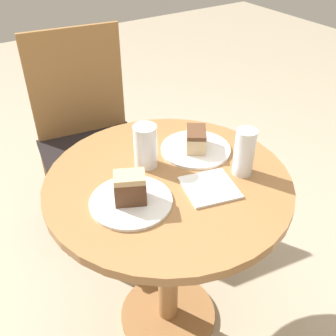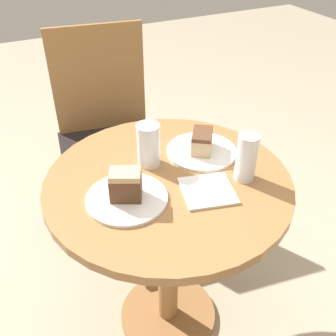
{
  "view_description": "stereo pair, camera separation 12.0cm",
  "coord_description": "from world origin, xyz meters",
  "px_view_note": "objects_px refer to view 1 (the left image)",
  "views": [
    {
      "loc": [
        -0.53,
        -0.82,
        1.47
      ],
      "look_at": [
        0.0,
        0.0,
        0.77
      ],
      "focal_mm": 42.0,
      "sensor_mm": 36.0,
      "label": 1
    },
    {
      "loc": [
        -0.43,
        -0.88,
        1.47
      ],
      "look_at": [
        0.0,
        0.0,
        0.77
      ],
      "focal_mm": 42.0,
      "sensor_mm": 36.0,
      "label": 2
    }
  ],
  "objects_px": {
    "cake_slice_near": "(130,188)",
    "cake_slice_far": "(196,139)",
    "plate_near": "(131,201)",
    "glass_water": "(244,155)",
    "plate_far": "(196,149)",
    "glass_lemonade": "(145,149)",
    "chair": "(88,132)"
  },
  "relations": [
    {
      "from": "cake_slice_near",
      "to": "glass_water",
      "type": "height_order",
      "value": "glass_water"
    },
    {
      "from": "plate_near",
      "to": "cake_slice_near",
      "type": "bearing_deg",
      "value": -90.0
    },
    {
      "from": "cake_slice_far",
      "to": "glass_water",
      "type": "height_order",
      "value": "glass_water"
    },
    {
      "from": "cake_slice_near",
      "to": "glass_lemonade",
      "type": "xyz_separation_m",
      "value": [
        0.13,
        0.14,
        0.01
      ]
    },
    {
      "from": "plate_near",
      "to": "cake_slice_far",
      "type": "bearing_deg",
      "value": 21.05
    },
    {
      "from": "cake_slice_far",
      "to": "plate_far",
      "type": "bearing_deg",
      "value": 90.0
    },
    {
      "from": "cake_slice_near",
      "to": "cake_slice_far",
      "type": "relative_size",
      "value": 0.89
    },
    {
      "from": "glass_water",
      "to": "chair",
      "type": "bearing_deg",
      "value": 101.51
    },
    {
      "from": "cake_slice_far",
      "to": "glass_water",
      "type": "relative_size",
      "value": 0.79
    },
    {
      "from": "chair",
      "to": "glass_lemonade",
      "type": "height_order",
      "value": "chair"
    },
    {
      "from": "chair",
      "to": "glass_water",
      "type": "height_order",
      "value": "chair"
    },
    {
      "from": "cake_slice_far",
      "to": "glass_lemonade",
      "type": "bearing_deg",
      "value": 174.53
    },
    {
      "from": "plate_far",
      "to": "cake_slice_far",
      "type": "height_order",
      "value": "cake_slice_far"
    },
    {
      "from": "chair",
      "to": "glass_water",
      "type": "distance_m",
      "value": 0.94
    },
    {
      "from": "plate_near",
      "to": "glass_water",
      "type": "distance_m",
      "value": 0.38
    },
    {
      "from": "glass_lemonade",
      "to": "glass_water",
      "type": "xyz_separation_m",
      "value": [
        0.24,
        -0.2,
        0.0
      ]
    },
    {
      "from": "cake_slice_near",
      "to": "chair",
      "type": "bearing_deg",
      "value": 76.84
    },
    {
      "from": "chair",
      "to": "plate_near",
      "type": "relative_size",
      "value": 4.02
    },
    {
      "from": "cake_slice_far",
      "to": "chair",
      "type": "bearing_deg",
      "value": 100.73
    },
    {
      "from": "plate_far",
      "to": "cake_slice_near",
      "type": "xyz_separation_m",
      "value": [
        -0.32,
        -0.12,
        0.05
      ]
    },
    {
      "from": "plate_far",
      "to": "cake_slice_far",
      "type": "bearing_deg",
      "value": -90.0
    },
    {
      "from": "glass_lemonade",
      "to": "glass_water",
      "type": "bearing_deg",
      "value": -40.73
    },
    {
      "from": "glass_lemonade",
      "to": "glass_water",
      "type": "relative_size",
      "value": 0.93
    },
    {
      "from": "cake_slice_near",
      "to": "cake_slice_far",
      "type": "distance_m",
      "value": 0.34
    },
    {
      "from": "cake_slice_far",
      "to": "glass_lemonade",
      "type": "distance_m",
      "value": 0.19
    },
    {
      "from": "glass_water",
      "to": "plate_far",
      "type": "bearing_deg",
      "value": 104.38
    },
    {
      "from": "glass_water",
      "to": "glass_lemonade",
      "type": "bearing_deg",
      "value": 139.27
    },
    {
      "from": "plate_far",
      "to": "glass_lemonade",
      "type": "distance_m",
      "value": 0.2
    },
    {
      "from": "cake_slice_near",
      "to": "plate_near",
      "type": "bearing_deg",
      "value": 90.0
    },
    {
      "from": "plate_far",
      "to": "cake_slice_near",
      "type": "height_order",
      "value": "cake_slice_near"
    },
    {
      "from": "plate_near",
      "to": "cake_slice_near",
      "type": "relative_size",
      "value": 2.22
    },
    {
      "from": "plate_far",
      "to": "cake_slice_far",
      "type": "relative_size",
      "value": 1.98
    }
  ]
}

